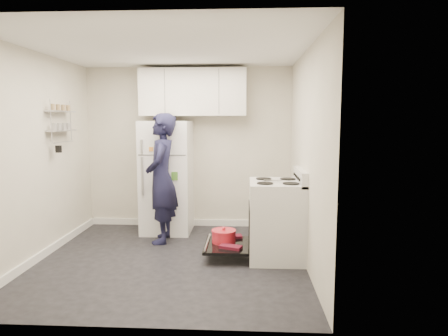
# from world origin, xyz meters

# --- Properties ---
(room) EXTENTS (3.21, 3.21, 2.51)m
(room) POSITION_xyz_m (-0.03, 0.03, 1.21)
(room) COLOR black
(room) RESTS_ON ground
(electric_range) EXTENTS (0.66, 0.76, 1.10)m
(electric_range) POSITION_xyz_m (1.26, 0.15, 0.47)
(electric_range) COLOR silver
(electric_range) RESTS_ON ground
(open_oven_door) EXTENTS (0.55, 0.70, 0.23)m
(open_oven_door) POSITION_xyz_m (0.65, 0.18, 0.19)
(open_oven_door) COLOR black
(open_oven_door) RESTS_ON ground
(refrigerator) EXTENTS (0.72, 0.74, 1.74)m
(refrigerator) POSITION_xyz_m (-0.28, 1.25, 0.84)
(refrigerator) COLOR white
(refrigerator) RESTS_ON ground
(upper_cabinets) EXTENTS (1.60, 0.33, 0.70)m
(upper_cabinets) POSITION_xyz_m (0.10, 1.43, 2.10)
(upper_cabinets) COLOR silver
(upper_cabinets) RESTS_ON room
(wall_shelf_rack) EXTENTS (0.14, 0.60, 0.61)m
(wall_shelf_rack) POSITION_xyz_m (-1.52, 0.49, 1.68)
(wall_shelf_rack) COLOR #B2B2B7
(wall_shelf_rack) RESTS_ON room
(person) EXTENTS (0.46, 0.67, 1.78)m
(person) POSITION_xyz_m (-0.26, 0.74, 0.89)
(person) COLOR #171733
(person) RESTS_ON ground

